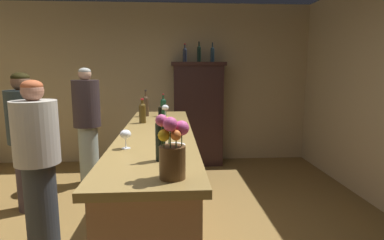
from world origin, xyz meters
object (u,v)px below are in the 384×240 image
at_px(wine_glass_mid, 165,108).
at_px(flower_arrangement, 172,149).
at_px(wine_glass_front, 126,135).
at_px(patron_tall, 25,137).
at_px(wine_bottle_pinot, 146,105).
at_px(display_bottle_midleft, 199,53).
at_px(patron_near_entrance, 38,159).
at_px(display_bottle_left, 185,54).
at_px(patron_redhead, 87,122).
at_px(wine_bottle_syrah, 163,106).
at_px(display_cabinet, 198,112).
at_px(wine_bottle_rose, 160,138).
at_px(cheese_plate, 175,145).
at_px(bar_counter, 158,186).
at_px(wine_bottle_riesling, 142,112).
at_px(display_bottle_center, 212,54).

bearing_deg(wine_glass_mid, flower_arrangement, -87.93).
height_order(wine_glass_front, patron_tall, patron_tall).
distance_m(wine_bottle_pinot, flower_arrangement, 2.31).
distance_m(wine_glass_front, flower_arrangement, 0.75).
bearing_deg(display_bottle_midleft, patron_near_entrance, -124.06).
xyz_separation_m(display_bottle_left, patron_redhead, (-1.43, -0.86, -0.99)).
bearing_deg(patron_near_entrance, wine_bottle_syrah, 46.46).
xyz_separation_m(display_cabinet, patron_tall, (-2.14, -1.68, -0.04)).
height_order(wine_bottle_rose, patron_tall, patron_tall).
bearing_deg(wine_bottle_pinot, cheese_plate, -77.74).
relative_size(display_cabinet, display_bottle_left, 5.81).
height_order(bar_counter, wine_bottle_rose, wine_bottle_rose).
bearing_deg(patron_near_entrance, display_bottle_midleft, 57.92).
relative_size(bar_counter, wine_glass_mid, 17.69).
height_order(wine_bottle_riesling, display_bottle_midleft, display_bottle_midleft).
bearing_deg(patron_tall, wine_bottle_riesling, 23.86).
height_order(wine_glass_front, cheese_plate, wine_glass_front).
bearing_deg(patron_redhead, display_bottle_left, 76.61).
xyz_separation_m(wine_bottle_rose, display_bottle_center, (0.77, 3.35, 0.69)).
height_order(wine_bottle_syrah, wine_glass_front, wine_bottle_syrah).
xyz_separation_m(display_bottle_left, display_bottle_midleft, (0.24, -0.00, 0.02)).
bearing_deg(patron_redhead, flower_arrangement, -21.41).
relative_size(wine_glass_front, patron_redhead, 0.09).
relative_size(wine_bottle_rose, display_bottle_left, 1.14).
xyz_separation_m(wine_bottle_rose, cheese_plate, (0.10, 0.37, -0.14)).
xyz_separation_m(wine_bottle_riesling, flower_arrangement, (0.32, -1.78, 0.04)).
bearing_deg(display_cabinet, display_bottle_center, 0.00).
relative_size(wine_bottle_pinot, display_bottle_midleft, 0.98).
relative_size(display_cabinet, wine_bottle_syrah, 6.25).
height_order(display_bottle_center, patron_redhead, display_bottle_center).
relative_size(flower_arrangement, patron_near_entrance, 0.22).
xyz_separation_m(display_cabinet, patron_near_entrance, (-1.67, -2.49, -0.08)).
bearing_deg(patron_redhead, patron_near_entrance, -44.94).
relative_size(bar_counter, flower_arrangement, 8.31).
bearing_deg(cheese_plate, wine_bottle_pinot, 102.26).
relative_size(flower_arrangement, patron_redhead, 0.21).
height_order(display_bottle_midleft, patron_redhead, display_bottle_midleft).
relative_size(wine_glass_front, display_bottle_center, 0.44).
bearing_deg(display_bottle_left, patron_near_entrance, -120.13).
height_order(flower_arrangement, display_bottle_left, display_bottle_left).
relative_size(wine_bottle_pinot, patron_redhead, 0.20).
height_order(wine_bottle_riesling, wine_bottle_rose, wine_bottle_rose).
relative_size(wine_bottle_pinot, cheese_plate, 2.05).
relative_size(display_cabinet, wine_glass_front, 12.44).
height_order(wine_bottle_pinot, flower_arrangement, flower_arrangement).
bearing_deg(display_bottle_center, wine_bottle_syrah, -119.73).
bearing_deg(wine_glass_mid, patron_near_entrance, -141.47).
bearing_deg(patron_tall, display_bottle_center, 68.30).
distance_m(bar_counter, cheese_plate, 0.78).
bearing_deg(display_bottle_midleft, wine_bottle_rose, -99.24).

